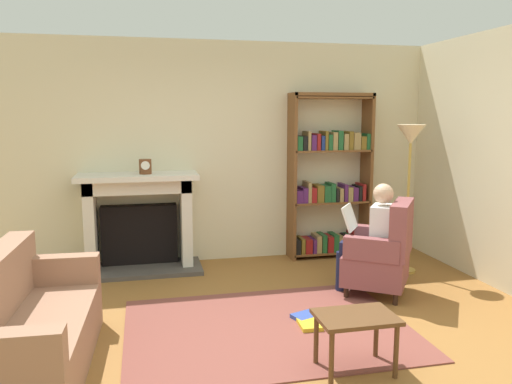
% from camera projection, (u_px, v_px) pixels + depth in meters
% --- Properties ---
extents(ground, '(14.00, 14.00, 0.00)m').
position_uv_depth(ground, '(277.00, 344.00, 4.08)').
color(ground, olive).
extents(back_wall, '(5.60, 0.10, 2.70)m').
position_uv_depth(back_wall, '(224.00, 152.00, 6.33)').
color(back_wall, beige).
rests_on(back_wall, ground).
extents(side_wall_right, '(0.10, 5.20, 2.70)m').
position_uv_depth(side_wall_right, '(479.00, 157.00, 5.65)').
color(side_wall_right, beige).
rests_on(side_wall_right, ground).
extents(area_rug, '(2.40, 1.80, 0.01)m').
position_uv_depth(area_rug, '(268.00, 328.00, 4.36)').
color(area_rug, brown).
rests_on(area_rug, ground).
extents(fireplace, '(1.41, 0.64, 1.14)m').
position_uv_depth(fireplace, '(139.00, 219.00, 5.97)').
color(fireplace, '#4C4742').
rests_on(fireplace, ground).
extents(mantel_clock, '(0.14, 0.14, 0.17)m').
position_uv_depth(mantel_clock, '(145.00, 167.00, 5.80)').
color(mantel_clock, brown).
rests_on(mantel_clock, fireplace).
extents(bookshelf, '(1.04, 0.32, 2.08)m').
position_uv_depth(bookshelf, '(330.00, 181.00, 6.47)').
color(bookshelf, brown).
rests_on(bookshelf, ground).
extents(armchair_reading, '(0.88, 0.88, 0.97)m').
position_uv_depth(armchair_reading, '(383.00, 254.00, 5.15)').
color(armchair_reading, '#331E14').
rests_on(armchair_reading, ground).
extents(seated_reader, '(0.59, 0.56, 1.14)m').
position_uv_depth(seated_reader, '(372.00, 234.00, 5.16)').
color(seated_reader, silver).
rests_on(seated_reader, ground).
extents(sofa_floral, '(0.79, 1.73, 0.85)m').
position_uv_depth(sofa_floral, '(26.00, 330.00, 3.57)').
color(sofa_floral, '#9E7258').
rests_on(sofa_floral, ground).
extents(side_table, '(0.56, 0.39, 0.42)m').
position_uv_depth(side_table, '(356.00, 324.00, 3.60)').
color(side_table, brown).
rests_on(side_table, ground).
extents(scattered_books, '(0.28, 0.43, 0.04)m').
position_uv_depth(scattered_books, '(308.00, 320.00, 4.47)').
color(scattered_books, gold).
rests_on(scattered_books, area_rug).
extents(floor_lamp, '(0.32, 0.32, 1.71)m').
position_uv_depth(floor_lamp, '(410.00, 148.00, 5.73)').
color(floor_lamp, '#B7933F').
rests_on(floor_lamp, ground).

